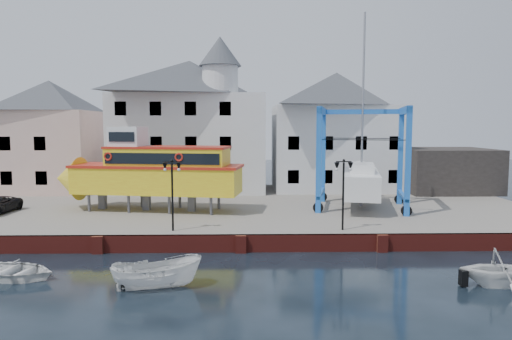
{
  "coord_description": "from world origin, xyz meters",
  "views": [
    {
      "loc": [
        0.32,
        -25.16,
        7.15
      ],
      "look_at": [
        1.0,
        7.0,
        4.0
      ],
      "focal_mm": 32.0,
      "sensor_mm": 36.0,
      "label": 1
    }
  ],
  "objects": [
    {
      "name": "quay_wall",
      "position": [
        -0.0,
        0.1,
        0.5
      ],
      "size": [
        44.0,
        0.47,
        1.0
      ],
      "color": "maroon",
      "rests_on": "ground"
    },
    {
      "name": "building_white_main",
      "position": [
        -4.87,
        18.39,
        7.34
      ],
      "size": [
        14.0,
        8.3,
        14.0
      ],
      "color": "silver",
      "rests_on": "hardstanding"
    },
    {
      "name": "travel_lift",
      "position": [
        9.05,
        9.12,
        3.4
      ],
      "size": [
        7.71,
        9.82,
        14.38
      ],
      "rotation": [
        0.0,
        0.0,
        -0.23
      ],
      "color": "#217CC0",
      "rests_on": "hardstanding"
    },
    {
      "name": "lamp_post_left",
      "position": [
        -4.0,
        1.2,
        4.17
      ],
      "size": [
        1.12,
        0.32,
        4.2
      ],
      "color": "black",
      "rests_on": "hardstanding"
    },
    {
      "name": "tour_boat",
      "position": [
        -6.93,
        7.83,
        3.86
      ],
      "size": [
        14.28,
        5.53,
        6.07
      ],
      "rotation": [
        0.0,
        0.0,
        -0.16
      ],
      "color": "#59595E",
      "rests_on": "hardstanding"
    },
    {
      "name": "building_pink",
      "position": [
        -18.0,
        18.0,
        6.15
      ],
      "size": [
        8.0,
        7.0,
        10.3
      ],
      "color": "beige",
      "rests_on": "hardstanding"
    },
    {
      "name": "motorboat_d",
      "position": [
        -10.77,
        -4.08,
        0.0
      ],
      "size": [
        4.99,
        4.07,
        0.91
      ],
      "primitive_type": "imported",
      "rotation": [
        0.0,
        0.0,
        1.33
      ],
      "color": "white",
      "rests_on": "ground"
    },
    {
      "name": "building_white_right",
      "position": [
        9.0,
        19.0,
        6.6
      ],
      "size": [
        12.0,
        8.0,
        11.2
      ],
      "color": "silver",
      "rests_on": "hardstanding"
    },
    {
      "name": "hardstanding",
      "position": [
        0.0,
        11.0,
        0.5
      ],
      "size": [
        44.0,
        22.0,
        1.0
      ],
      "primitive_type": "cube",
      "color": "slate",
      "rests_on": "ground"
    },
    {
      "name": "ground",
      "position": [
        0.0,
        0.0,
        0.0
      ],
      "size": [
        140.0,
        140.0,
        0.0
      ],
      "primitive_type": "plane",
      "color": "black",
      "rests_on": "ground"
    },
    {
      "name": "lamp_post_right",
      "position": [
        6.0,
        1.2,
        4.17
      ],
      "size": [
        1.12,
        0.32,
        4.2
      ],
      "color": "black",
      "rests_on": "hardstanding"
    },
    {
      "name": "motorboat_c",
      "position": [
        11.56,
        -5.68,
        0.0
      ],
      "size": [
        3.66,
        3.23,
        1.82
      ],
      "primitive_type": "imported",
      "rotation": [
        0.0,
        0.0,
        1.5
      ],
      "color": "white",
      "rests_on": "ground"
    },
    {
      "name": "shed_dark",
      "position": [
        19.0,
        17.0,
        3.0
      ],
      "size": [
        8.0,
        7.0,
        4.0
      ],
      "primitive_type": "cube",
      "color": "black",
      "rests_on": "hardstanding"
    },
    {
      "name": "motorboat_a",
      "position": [
        -3.62,
        -5.6,
        0.0
      ],
      "size": [
        4.18,
        2.31,
        1.53
      ],
      "primitive_type": "imported",
      "rotation": [
        0.0,
        0.0,
        1.79
      ],
      "color": "white",
      "rests_on": "ground"
    }
  ]
}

